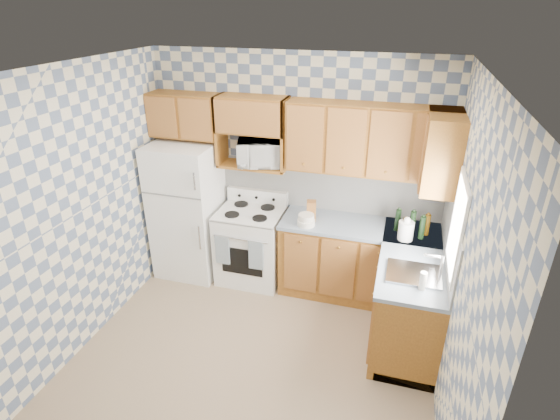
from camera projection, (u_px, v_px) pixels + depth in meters
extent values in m
plane|color=#8E765A|center=(254.00, 354.00, 4.32)|extent=(3.40, 3.40, 0.00)
cube|color=slate|center=(296.00, 172.00, 5.12)|extent=(3.40, 0.02, 2.70)
cube|color=slate|center=(461.00, 266.00, 3.30)|extent=(0.02, 3.20, 2.70)
cube|color=white|center=(329.00, 187.00, 5.07)|extent=(2.60, 0.02, 0.56)
cube|color=white|center=(450.00, 234.00, 4.06)|extent=(0.02, 1.60, 0.56)
cube|color=white|center=(188.00, 210.00, 5.36)|extent=(0.75, 0.70, 1.68)
cube|color=white|center=(251.00, 246.00, 5.34)|extent=(0.76, 0.65, 0.90)
cube|color=silver|center=(250.00, 212.00, 5.15)|extent=(0.76, 0.65, 0.02)
cube|color=white|center=(258.00, 196.00, 5.34)|extent=(0.76, 0.08, 0.17)
cube|color=navy|center=(222.00, 250.00, 5.06)|extent=(0.17, 0.02, 0.36)
cube|color=navy|center=(256.00, 255.00, 4.96)|extent=(0.17, 0.02, 0.36)
cube|color=brown|center=(358.00, 261.00, 5.04)|extent=(1.75, 0.60, 0.88)
cube|color=brown|center=(408.00, 295.00, 4.47)|extent=(0.60, 1.60, 0.88)
cube|color=slate|center=(361.00, 226.00, 4.84)|extent=(1.77, 0.63, 0.04)
cube|color=slate|center=(413.00, 257.00, 4.27)|extent=(0.63, 1.60, 0.04)
cube|color=brown|center=(370.00, 140.00, 4.55)|extent=(1.75, 0.33, 0.74)
cube|color=brown|center=(185.00, 115.00, 5.03)|extent=(0.82, 0.33, 0.50)
cube|color=brown|center=(442.00, 151.00, 4.21)|extent=(0.33, 0.70, 0.74)
cube|color=brown|center=(253.00, 166.00, 5.06)|extent=(0.80, 0.33, 0.03)
imported|color=white|center=(261.00, 153.00, 4.97)|extent=(0.61, 0.49, 0.29)
cube|color=#B7B7BC|center=(414.00, 274.00, 3.95)|extent=(0.48, 0.40, 0.03)
cube|color=silver|center=(457.00, 227.00, 3.65)|extent=(0.02, 0.66, 0.86)
cylinder|color=black|center=(412.00, 223.00, 4.58)|extent=(0.06, 0.06, 0.27)
cylinder|color=black|center=(422.00, 228.00, 4.51)|extent=(0.06, 0.06, 0.25)
cylinder|color=#5D3D0B|center=(427.00, 225.00, 4.58)|extent=(0.06, 0.06, 0.23)
cylinder|color=#5D3D0B|center=(405.00, 228.00, 4.54)|extent=(0.06, 0.06, 0.21)
cylinder|color=black|center=(398.00, 220.00, 4.68)|extent=(0.06, 0.06, 0.24)
cube|color=brown|center=(311.00, 210.00, 4.90)|extent=(0.12, 0.12, 0.23)
cylinder|color=white|center=(406.00, 231.00, 4.50)|extent=(0.16, 0.16, 0.20)
cylinder|color=silver|center=(423.00, 281.00, 3.72)|extent=(0.06, 0.06, 0.17)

